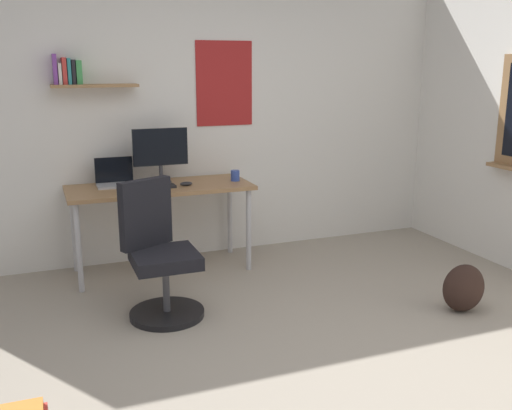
# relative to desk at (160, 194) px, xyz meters

# --- Properties ---
(ground_plane) EXTENTS (5.20, 5.20, 0.00)m
(ground_plane) POSITION_rel_desk_xyz_m (0.40, -2.06, -0.67)
(ground_plane) COLOR #9E9384
(ground_plane) RESTS_ON ground
(wall_back) EXTENTS (5.00, 0.30, 2.60)m
(wall_back) POSITION_rel_desk_xyz_m (0.39, 0.39, 0.64)
(wall_back) COLOR silver
(wall_back) RESTS_ON ground
(desk) EXTENTS (1.50, 0.62, 0.74)m
(desk) POSITION_rel_desk_xyz_m (0.00, 0.00, 0.00)
(desk) COLOR #997047
(desk) RESTS_ON ground
(office_chair) EXTENTS (0.54, 0.56, 0.95)m
(office_chair) POSITION_rel_desk_xyz_m (-0.20, -0.88, -0.26)
(office_chair) COLOR black
(office_chair) RESTS_ON ground
(laptop) EXTENTS (0.31, 0.21, 0.23)m
(laptop) POSITION_rel_desk_xyz_m (-0.34, 0.15, 0.13)
(laptop) COLOR #ADAFB5
(laptop) RESTS_ON desk
(monitor_primary) EXTENTS (0.46, 0.17, 0.46)m
(monitor_primary) POSITION_rel_desk_xyz_m (0.04, 0.10, 0.34)
(monitor_primary) COLOR #38383D
(monitor_primary) RESTS_ON desk
(keyboard) EXTENTS (0.37, 0.13, 0.02)m
(keyboard) POSITION_rel_desk_xyz_m (-0.08, -0.08, 0.08)
(keyboard) COLOR black
(keyboard) RESTS_ON desk
(computer_mouse) EXTENTS (0.10, 0.06, 0.03)m
(computer_mouse) POSITION_rel_desk_xyz_m (0.20, -0.08, 0.09)
(computer_mouse) COLOR #262628
(computer_mouse) RESTS_ON desk
(coffee_mug) EXTENTS (0.08, 0.08, 0.09)m
(coffee_mug) POSITION_rel_desk_xyz_m (0.65, -0.03, 0.12)
(coffee_mug) COLOR #334CA5
(coffee_mug) RESTS_ON desk
(backpack) EXTENTS (0.32, 0.22, 0.35)m
(backpack) POSITION_rel_desk_xyz_m (1.82, -1.60, -0.49)
(backpack) COLOR black
(backpack) RESTS_ON ground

